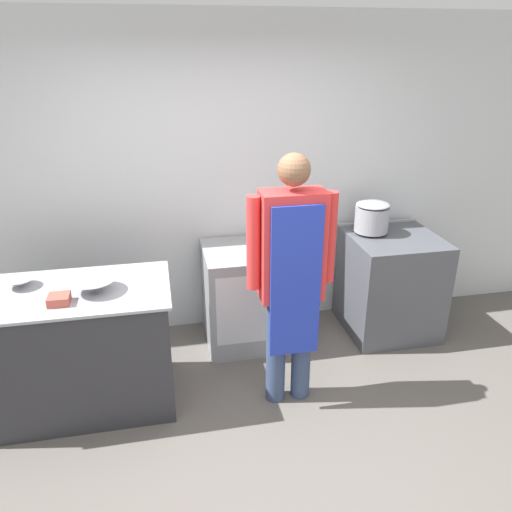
{
  "coord_description": "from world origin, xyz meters",
  "views": [
    {
      "loc": [
        -0.53,
        -2.28,
        2.42
      ],
      "look_at": [
        0.14,
        1.02,
        1.0
      ],
      "focal_mm": 35.0,
      "sensor_mm": 36.0,
      "label": 1
    }
  ],
  "objects_px": {
    "stove": "(390,284)",
    "stock_pot": "(372,216)",
    "plastic_tub": "(59,299)",
    "mixing_bowl": "(93,285)",
    "fridge_unit": "(245,296)",
    "person_cook": "(291,271)"
  },
  "relations": [
    {
      "from": "fridge_unit",
      "to": "stock_pot",
      "type": "distance_m",
      "value": 1.3
    },
    {
      "from": "fridge_unit",
      "to": "plastic_tub",
      "type": "bearing_deg",
      "value": -149.9
    },
    {
      "from": "stove",
      "to": "stock_pot",
      "type": "xyz_separation_m",
      "value": [
        -0.17,
        0.13,
        0.6
      ]
    },
    {
      "from": "stove",
      "to": "plastic_tub",
      "type": "distance_m",
      "value": 2.78
    },
    {
      "from": "stove",
      "to": "person_cook",
      "type": "distance_m",
      "value": 1.5
    },
    {
      "from": "mixing_bowl",
      "to": "plastic_tub",
      "type": "xyz_separation_m",
      "value": [
        -0.2,
        -0.13,
        -0.02
      ]
    },
    {
      "from": "mixing_bowl",
      "to": "stock_pot",
      "type": "height_order",
      "value": "stock_pot"
    },
    {
      "from": "mixing_bowl",
      "to": "stock_pot",
      "type": "bearing_deg",
      "value": 17.15
    },
    {
      "from": "mixing_bowl",
      "to": "plastic_tub",
      "type": "distance_m",
      "value": 0.24
    },
    {
      "from": "person_cook",
      "to": "stock_pot",
      "type": "height_order",
      "value": "person_cook"
    },
    {
      "from": "mixing_bowl",
      "to": "plastic_tub",
      "type": "height_order",
      "value": "mixing_bowl"
    },
    {
      "from": "stove",
      "to": "stock_pot",
      "type": "bearing_deg",
      "value": 142.26
    },
    {
      "from": "stock_pot",
      "to": "plastic_tub",
      "type": "bearing_deg",
      "value": -161.34
    },
    {
      "from": "plastic_tub",
      "to": "stock_pot",
      "type": "bearing_deg",
      "value": 18.66
    },
    {
      "from": "plastic_tub",
      "to": "stock_pot",
      "type": "xyz_separation_m",
      "value": [
        2.47,
        0.84,
        0.12
      ]
    },
    {
      "from": "fridge_unit",
      "to": "mixing_bowl",
      "type": "distance_m",
      "value": 1.41
    },
    {
      "from": "person_cook",
      "to": "mixing_bowl",
      "type": "relative_size",
      "value": 5.95
    },
    {
      "from": "fridge_unit",
      "to": "person_cook",
      "type": "distance_m",
      "value": 1.05
    },
    {
      "from": "person_cook",
      "to": "stock_pot",
      "type": "xyz_separation_m",
      "value": [
        0.97,
        0.91,
        0.02
      ]
    },
    {
      "from": "fridge_unit",
      "to": "plastic_tub",
      "type": "xyz_separation_m",
      "value": [
        -1.33,
        -0.77,
        0.51
      ]
    },
    {
      "from": "plastic_tub",
      "to": "stove",
      "type": "bearing_deg",
      "value": 14.86
    },
    {
      "from": "mixing_bowl",
      "to": "stock_pot",
      "type": "distance_m",
      "value": 2.38
    }
  ]
}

